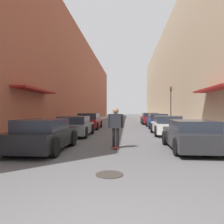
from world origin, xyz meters
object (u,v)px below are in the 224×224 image
at_px(parked_car_right_3, 150,119).
at_px(manhole_cover, 109,174).
at_px(parked_car_left_2, 89,121).
at_px(parked_car_right_2, 157,121).
at_px(traffic_light, 171,102).
at_px(skateboarder, 116,123).
at_px(parked_car_left_0, 43,135).
at_px(parked_car_right_0, 192,135).
at_px(parked_car_right_1, 167,126).
at_px(parked_car_left_1, 75,126).

xyz_separation_m(parked_car_right_3, manhole_cover, (-3.07, -20.45, -0.65)).
height_order(parked_car_left_2, parked_car_right_3, parked_car_left_2).
xyz_separation_m(parked_car_right_2, traffic_light, (1.41, 0.89, 1.81)).
bearing_deg(skateboarder, parked_car_left_0, -165.15).
bearing_deg(parked_car_left_2, traffic_light, 16.89).
distance_m(parked_car_left_0, parked_car_right_0, 6.07).
bearing_deg(manhole_cover, parked_car_left_2, 102.19).
height_order(parked_car_right_2, traffic_light, traffic_light).
height_order(parked_car_right_0, parked_car_right_3, parked_car_right_3).
bearing_deg(skateboarder, traffic_light, 68.89).
bearing_deg(parked_car_left_2, parked_car_right_1, -36.35).
xyz_separation_m(parked_car_right_0, parked_car_right_1, (-0.03, 5.57, 0.01)).
bearing_deg(parked_car_right_1, parked_car_left_0, -134.27).
xyz_separation_m(parked_car_left_1, parked_car_left_2, (-0.02, 5.46, 0.05)).
distance_m(parked_car_right_1, parked_car_right_3, 11.21).
xyz_separation_m(parked_car_right_3, traffic_light, (1.56, -4.48, 1.79)).
bearing_deg(parked_car_left_0, parked_car_right_1, 45.73).
bearing_deg(parked_car_right_3, manhole_cover, -98.53).
height_order(parked_car_left_0, skateboarder, skateboarder).
distance_m(parked_car_left_1, parked_car_right_3, 13.63).
distance_m(parked_car_right_0, parked_car_right_2, 11.40).
distance_m(parked_car_left_0, parked_car_right_3, 18.38).
bearing_deg(parked_car_right_2, parked_car_left_0, -117.16).
xyz_separation_m(parked_car_right_2, parked_car_right_3, (-0.14, 5.38, 0.02)).
bearing_deg(parked_car_left_1, parked_car_right_1, 9.76).
height_order(parked_car_left_2, skateboarder, skateboarder).
bearing_deg(manhole_cover, traffic_light, 73.85).
relative_size(parked_car_right_1, traffic_light, 1.04).
relative_size(parked_car_right_1, parked_car_right_3, 0.94).
distance_m(parked_car_left_1, parked_car_right_0, 7.55).
relative_size(parked_car_left_1, parked_car_right_1, 1.00).
bearing_deg(parked_car_left_0, parked_car_left_2, 90.05).
bearing_deg(manhole_cover, parked_car_right_2, 77.98).
distance_m(parked_car_left_0, parked_car_left_2, 10.58).
height_order(parked_car_left_0, parked_car_left_1, parked_car_left_0).
xyz_separation_m(parked_car_left_1, parked_car_right_3, (6.00, 12.24, 0.04)).
bearing_deg(parked_car_right_0, traffic_light, 82.91).
bearing_deg(parked_car_left_2, parked_car_right_2, 12.87).
xyz_separation_m(parked_car_left_2, skateboarder, (2.90, -9.82, 0.41)).
bearing_deg(skateboarder, parked_car_right_1, 59.98).
distance_m(parked_car_left_1, traffic_light, 10.98).
bearing_deg(parked_car_left_2, manhole_cover, -77.81).
xyz_separation_m(parked_car_right_1, parked_car_right_3, (0.01, 11.21, 0.04)).
relative_size(parked_car_right_3, traffic_light, 1.11).
bearing_deg(parked_car_left_1, manhole_cover, -70.34).
relative_size(parked_car_left_0, parked_car_left_1, 1.02).
xyz_separation_m(parked_car_left_0, parked_car_left_1, (0.01, 5.13, -0.02)).
bearing_deg(parked_car_right_3, parked_car_right_1, -90.03).
height_order(parked_car_right_0, traffic_light, traffic_light).
relative_size(parked_car_left_1, traffic_light, 1.04).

